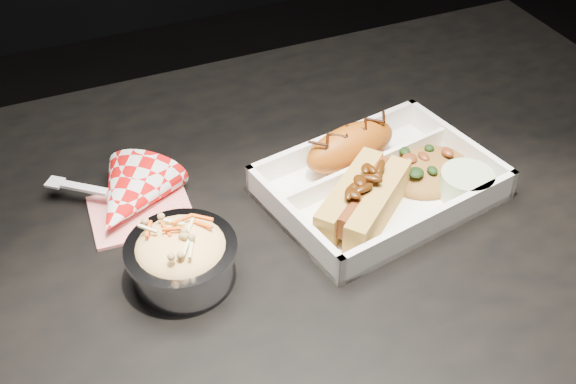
# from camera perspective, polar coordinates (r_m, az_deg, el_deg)

# --- Properties ---
(dining_table) EXTENTS (1.20, 0.80, 0.75)m
(dining_table) POSITION_cam_1_polar(r_m,az_deg,el_deg) (0.83, -1.16, -9.12)
(dining_table) COLOR black
(dining_table) RESTS_ON ground
(food_tray) EXTENTS (0.28, 0.22, 0.04)m
(food_tray) POSITION_cam_1_polar(r_m,az_deg,el_deg) (0.83, 7.17, 0.38)
(food_tray) COLOR white
(food_tray) RESTS_ON dining_table
(fried_pastry) EXTENTS (0.13, 0.07, 0.05)m
(fried_pastry) POSITION_cam_1_polar(r_m,az_deg,el_deg) (0.85, 4.95, 3.60)
(fried_pastry) COLOR #A75010
(fried_pastry) RESTS_ON food_tray
(hotdog) EXTENTS (0.14, 0.13, 0.06)m
(hotdog) POSITION_cam_1_polar(r_m,az_deg,el_deg) (0.78, 6.00, -0.55)
(hotdog) COLOR #BE9241
(hotdog) RESTS_ON food_tray
(fried_rice_mound) EXTENTS (0.12, 0.11, 0.03)m
(fried_rice_mound) POSITION_cam_1_polar(r_m,az_deg,el_deg) (0.86, 11.11, 2.19)
(fried_rice_mound) COLOR olive
(fried_rice_mound) RESTS_ON food_tray
(cupcake_liner) EXTENTS (0.06, 0.06, 0.03)m
(cupcake_liner) POSITION_cam_1_polar(r_m,az_deg,el_deg) (0.84, 13.89, 0.59)
(cupcake_liner) COLOR #ADC998
(cupcake_liner) RESTS_ON food_tray
(foil_coleslaw_cup) EXTENTS (0.11, 0.11, 0.07)m
(foil_coleslaw_cup) POSITION_cam_1_polar(r_m,az_deg,el_deg) (0.72, -8.41, -4.96)
(foil_coleslaw_cup) COLOR silver
(foil_coleslaw_cup) RESTS_ON dining_table
(napkin_fork) EXTENTS (0.16, 0.15, 0.10)m
(napkin_fork) POSITION_cam_1_polar(r_m,az_deg,el_deg) (0.82, -12.50, -0.55)
(napkin_fork) COLOR red
(napkin_fork) RESTS_ON dining_table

